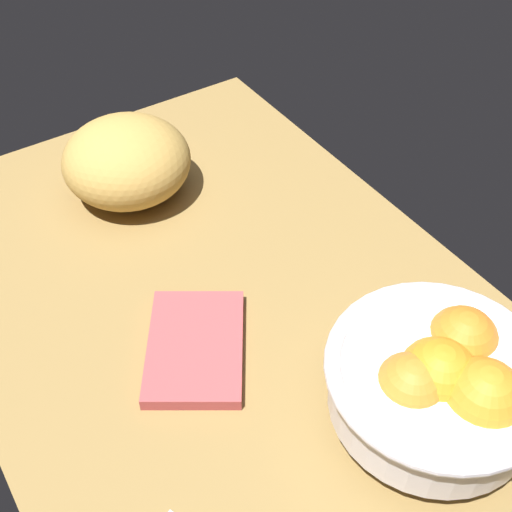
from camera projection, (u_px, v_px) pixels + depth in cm
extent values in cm
cube|color=olive|center=(220.00, 307.00, 78.63)|extent=(81.40, 55.65, 3.00)
cylinder|color=white|center=(426.00, 410.00, 65.74)|extent=(8.29, 8.29, 2.24)
cylinder|color=white|center=(434.00, 387.00, 62.97)|extent=(19.45, 19.45, 5.63)
torus|color=white|center=(440.00, 369.00, 60.98)|extent=(21.05, 21.05, 1.60)
sphere|color=orange|center=(461.00, 341.00, 64.89)|extent=(7.00, 7.00, 7.00)
sphere|color=orange|center=(410.00, 388.00, 61.12)|extent=(6.72, 6.72, 6.72)
sphere|color=orange|center=(481.00, 400.00, 60.06)|extent=(7.77, 7.77, 7.77)
sphere|color=orange|center=(437.00, 377.00, 61.84)|extent=(7.51, 7.51, 7.51)
sphere|color=orange|center=(437.00, 377.00, 61.84)|extent=(7.53, 7.53, 7.53)
ellipsoid|color=#BD9347|center=(128.00, 160.00, 87.55)|extent=(22.00, 22.13, 10.49)
cube|color=#B6494B|center=(195.00, 347.00, 71.65)|extent=(17.74, 16.41, 1.52)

